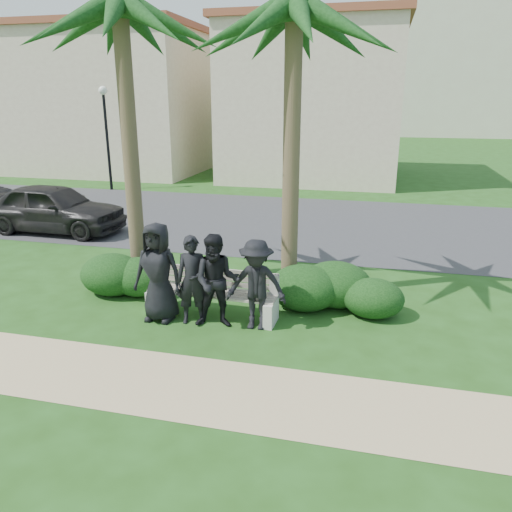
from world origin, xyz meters
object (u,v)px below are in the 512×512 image
object	(u,v)px
man_c	(217,281)
man_d	(256,285)
man_b	(193,280)
street_lamp	(106,120)
man_a	(158,272)
park_bench	(212,297)
palm_left	(120,10)
palm_right	(294,12)
car_a	(54,208)

from	to	relation	value
man_c	man_d	xyz separation A→B (m)	(0.68, 0.08, -0.03)
man_b	man_c	world-z (taller)	man_c
street_lamp	man_d	size ratio (longest dim) A/B	2.68
man_a	park_bench	bearing A→B (deg)	23.75
man_c	man_b	bearing A→B (deg)	163.90
street_lamp	palm_left	bearing A→B (deg)	-57.87
street_lamp	man_a	size ratio (longest dim) A/B	2.39
park_bench	palm_right	distance (m)	5.17
park_bench	man_a	size ratio (longest dim) A/B	1.34
palm_left	man_c	bearing A→B (deg)	-35.24
street_lamp	man_b	bearing A→B (deg)	-55.01
street_lamp	man_a	distance (m)	14.22
man_b	street_lamp	bearing A→B (deg)	110.26
street_lamp	man_c	bearing A→B (deg)	-53.65
car_a	man_b	bearing A→B (deg)	-127.48
man_b	car_a	distance (m)	7.96
park_bench	car_a	world-z (taller)	car_a
car_a	palm_right	bearing A→B (deg)	-112.32
park_bench	man_b	world-z (taller)	man_b
street_lamp	car_a	size ratio (longest dim) A/B	1.02
man_b	man_d	xyz separation A→B (m)	(1.13, 0.04, 0.00)
palm_left	car_a	size ratio (longest dim) A/B	1.51
street_lamp	man_b	size ratio (longest dim) A/B	2.69
man_b	palm_left	xyz separation A→B (m)	(-1.84, 1.58, 4.58)
man_b	man_c	size ratio (longest dim) A/B	0.96
palm_right	car_a	world-z (taller)	palm_right
park_bench	man_a	xyz separation A→B (m)	(-0.87, -0.36, 0.52)
man_a	street_lamp	bearing A→B (deg)	124.36
street_lamp	palm_right	world-z (taller)	palm_right
palm_left	car_a	distance (m)	7.23
street_lamp	park_bench	distance (m)	14.50
street_lamp	man_c	world-z (taller)	street_lamp
car_a	street_lamp	bearing A→B (deg)	17.31
man_b	palm_left	world-z (taller)	palm_left
palm_right	car_a	bearing A→B (deg)	156.79
park_bench	man_b	distance (m)	0.58
park_bench	car_a	bearing A→B (deg)	146.50
car_a	park_bench	bearing A→B (deg)	-124.54
street_lamp	car_a	xyz separation A→B (m)	(2.03, -6.87, -2.22)
street_lamp	palm_right	bearing A→B (deg)	-46.37
man_d	man_a	bearing A→B (deg)	-179.99
car_a	man_d	bearing A→B (deg)	-122.72
street_lamp	car_a	bearing A→B (deg)	-73.57
man_b	palm_right	xyz separation A→B (m)	(1.41, 1.66, 4.44)
park_bench	man_d	world-z (taller)	man_d
street_lamp	man_d	xyz separation A→B (m)	(9.40, -11.77, -2.14)
palm_left	man_a	bearing A→B (deg)	-53.04
man_b	palm_left	size ratio (longest dim) A/B	0.25
man_d	palm_left	bearing A→B (deg)	150.71
man_d	palm_left	xyz separation A→B (m)	(-2.98, 1.54, 4.58)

